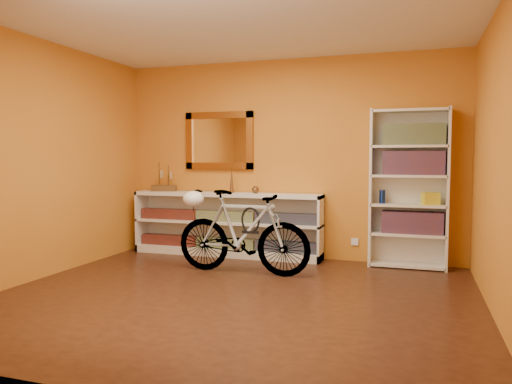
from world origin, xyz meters
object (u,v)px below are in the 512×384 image
(bicycle, at_px, (243,232))
(helmet, at_px, (193,199))
(console_unit, at_px, (226,224))
(bookcase, at_px, (408,188))

(bicycle, xyz_separation_m, helmet, (-0.62, 0.01, 0.36))
(console_unit, distance_m, bicycle, 1.06)
(bookcase, xyz_separation_m, helmet, (-2.39, -0.91, -0.11))
(console_unit, distance_m, helmet, 0.98)
(helmet, bearing_deg, console_unit, 86.45)
(console_unit, height_order, bookcase, bookcase)
(console_unit, bearing_deg, helmet, -93.55)
(bicycle, bearing_deg, helmet, 90.00)
(bookcase, bearing_deg, bicycle, -152.34)
(console_unit, relative_size, bicycle, 1.61)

